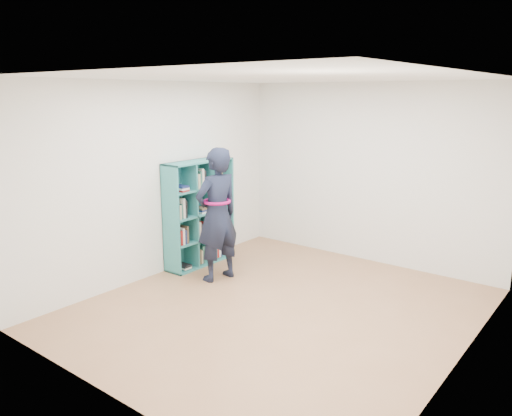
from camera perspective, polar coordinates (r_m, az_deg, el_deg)
The scene contains 9 objects.
floor at distance 5.91m, azimuth 2.60°, elevation -11.40°, with size 4.50×4.50×0.00m, color #986845.
ceiling at distance 5.39m, azimuth 2.89°, elevation 14.68°, with size 4.50×4.50×0.00m, color white.
wall_left at distance 6.83m, azimuth -11.15°, elevation 3.13°, with size 0.02×4.50×2.60m, color white.
wall_right at distance 4.68m, azimuth 23.19°, elevation -2.15°, with size 0.02×4.50×2.60m, color white.
wall_back at distance 7.43m, azimuth 12.79°, elevation 3.83°, with size 4.00×0.02×2.60m, color white.
wall_front at distance 3.94m, azimuth -16.52°, elevation -4.37°, with size 4.00×0.02×2.60m, color white.
bookshelf at distance 7.23m, azimuth -6.68°, elevation -0.71°, with size 0.33×1.14×1.52m.
person at distance 6.55m, azimuth -4.47°, elevation -0.77°, with size 0.54×0.71×1.77m.
smartphone at distance 6.67m, azimuth -4.65°, elevation 0.51°, with size 0.02×0.08×0.12m.
Camera 1 is at (3.09, -4.41, 2.44)m, focal length 35.00 mm.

